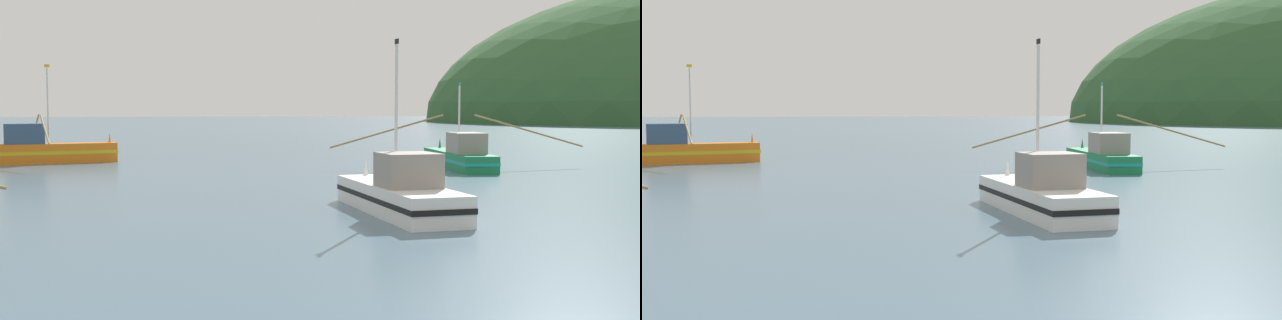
% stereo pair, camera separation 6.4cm
% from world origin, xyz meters
% --- Properties ---
extents(hill_mid_right, '(93.36, 74.69, 39.17)m').
position_xyz_m(hill_mid_right, '(126.44, 229.02, 0.00)').
color(hill_mid_right, '#386633').
rests_on(hill_mid_right, ground).
extents(fishing_boat_white, '(3.32, 8.72, 6.63)m').
position_xyz_m(fishing_boat_white, '(-0.26, 17.29, 0.76)').
color(fishing_boat_white, white).
rests_on(fishing_boat_white, ground).
extents(fishing_boat_green, '(17.20, 10.26, 5.66)m').
position_xyz_m(fishing_boat_green, '(8.82, 36.57, 0.81)').
color(fishing_boat_green, '#197A47').
rests_on(fishing_boat_green, ground).
extents(fishing_boat_orange, '(10.66, 13.68, 7.08)m').
position_xyz_m(fishing_boat_orange, '(-19.69, 44.93, 0.96)').
color(fishing_boat_orange, orange).
rests_on(fishing_boat_orange, ground).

